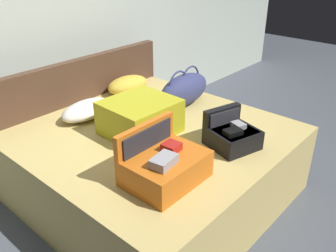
% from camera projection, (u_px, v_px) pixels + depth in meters
% --- Properties ---
extents(ground_plane, '(12.00, 12.00, 0.00)m').
position_uv_depth(ground_plane, '(193.00, 214.00, 2.80)').
color(ground_plane, '#4C515B').
extents(back_wall, '(8.00, 0.10, 2.60)m').
position_uv_depth(back_wall, '(50.00, 15.00, 3.19)').
color(back_wall, '#B7C1B2').
rests_on(back_wall, ground).
extents(bed, '(1.84, 1.82, 0.57)m').
position_uv_depth(bed, '(155.00, 164.00, 2.91)').
color(bed, tan).
rests_on(bed, ground).
extents(headboard, '(1.88, 0.08, 0.96)m').
position_uv_depth(headboard, '(81.00, 110.00, 3.38)').
color(headboard, '#4C3323').
rests_on(headboard, ground).
extents(hard_case_large, '(0.52, 0.50, 0.26)m').
position_uv_depth(hard_case_large, '(140.00, 117.00, 2.72)').
color(hard_case_large, gold).
rests_on(hard_case_large, bed).
extents(hard_case_medium, '(0.48, 0.37, 0.33)m').
position_uv_depth(hard_case_medium, '(165.00, 165.00, 2.18)').
color(hard_case_medium, '#D16619').
rests_on(hard_case_medium, bed).
extents(hard_case_small, '(0.38, 0.38, 0.25)m').
position_uv_depth(hard_case_small, '(232.00, 135.00, 2.56)').
color(hard_case_small, black).
rests_on(hard_case_small, bed).
extents(duffel_bag, '(0.60, 0.26, 0.34)m').
position_uv_depth(duffel_bag, '(184.00, 90.00, 3.19)').
color(duffel_bag, navy).
rests_on(duffel_bag, bed).
extents(pillow_near_headboard, '(0.45, 0.29, 0.16)m').
position_uv_depth(pillow_near_headboard, '(128.00, 85.00, 3.47)').
color(pillow_near_headboard, gold).
rests_on(pillow_near_headboard, bed).
extents(pillow_center_head, '(0.49, 0.29, 0.14)m').
position_uv_depth(pillow_center_head, '(87.00, 110.00, 2.98)').
color(pillow_center_head, white).
rests_on(pillow_center_head, bed).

